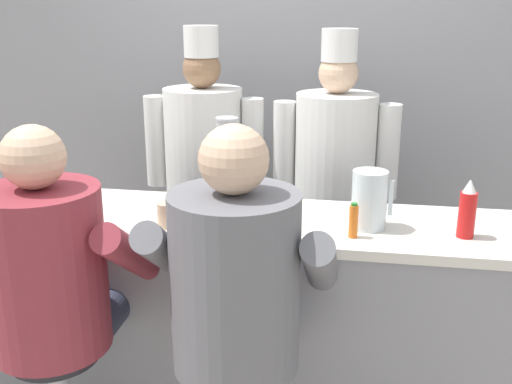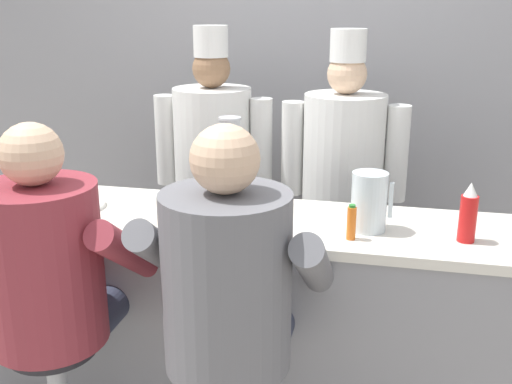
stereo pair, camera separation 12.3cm
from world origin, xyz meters
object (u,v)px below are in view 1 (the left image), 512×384
Objects in this scene: breakfast_plate at (68,207)px; diner_seated_maroon at (52,276)px; water_pitcher_clear at (369,200)px; cup_stack_steel at (227,161)px; hot_sauce_bottle_orange at (353,221)px; ketchup_bottle_red at (467,210)px; cereal_bowl at (12,211)px; napkin_dispenser_chrome at (233,205)px; diner_seated_grey at (238,288)px; cook_in_whites_near at (204,168)px; cook_in_whites_far at (334,176)px; coffee_mug_tan at (169,215)px.

diner_seated_maroon reaches higher than breakfast_plate.
cup_stack_steel reaches higher than water_pitcher_clear.
diner_seated_maroon is at bearing -156.65° from water_pitcher_clear.
hot_sauce_bottle_orange is at bearing 19.04° from diner_seated_maroon.
ketchup_bottle_red is 1.63× the size of cereal_bowl.
napkin_dispenser_chrome is at bearing 40.77° from diner_seated_maroon.
diner_seated_grey is 1.40m from cook_in_whites_near.
hot_sauce_bottle_orange is 0.08× the size of cook_in_whites_far.
cup_stack_steel is 0.75m from diner_seated_grey.
hot_sauce_bottle_orange is 0.08× the size of cook_in_whites_near.
hot_sauce_bottle_orange is at bearing -13.78° from napkin_dispenser_chrome.
breakfast_plate is at bearing 166.68° from coffee_mug_tan.
diner_seated_grey reaches higher than hot_sauce_bottle_orange.
cereal_bowl is 0.10× the size of diner_seated_maroon.
diner_seated_grey is at bearing -29.24° from breakfast_plate.
cook_in_whites_near is at bearing 178.39° from cook_in_whites_far.
cup_stack_steel is at bearing 149.72° from hot_sauce_bottle_orange.
hot_sauce_bottle_orange is at bearing -30.28° from cup_stack_steel.
hot_sauce_bottle_orange is 0.72m from coffee_mug_tan.
breakfast_plate is 0.72m from napkin_dispenser_chrome.
coffee_mug_tan is at bearing -83.63° from cook_in_whites_near.
cook_in_whites_far is at bearing 36.95° from cereal_bowl.
hot_sauce_bottle_orange is 0.96m from cook_in_whites_far.
napkin_dispenser_chrome is (-0.90, 0.04, -0.05)m from ketchup_bottle_red.
ketchup_bottle_red is at bearing -6.41° from water_pitcher_clear.
napkin_dispenser_chrome is at bearing -72.14° from cup_stack_steel.
cook_in_whites_near reaches higher than napkin_dispenser_chrome.
diner_seated_grey is (0.18, -0.68, -0.26)m from cup_stack_steel.
cook_in_whites_near is at bearing 60.17° from cereal_bowl.
cup_stack_steel is (-0.55, 0.32, 0.13)m from hot_sauce_bottle_orange.
cup_stack_steel is 0.26× the size of diner_seated_grey.
cook_in_whites_far reaches higher than ketchup_bottle_red.
coffee_mug_tan is at bearing -179.35° from hot_sauce_bottle_orange.
napkin_dispenser_chrome is at bearing 8.30° from cereal_bowl.
cereal_bowl is 0.08× the size of cook_in_whites_near.
hot_sauce_bottle_orange is 0.36× the size of cup_stack_steel.
hot_sauce_bottle_orange is at bearing -5.05° from breakfast_plate.
water_pitcher_clear is 0.79m from coffee_mug_tan.
coffee_mug_tan is (-0.72, -0.01, -0.02)m from hot_sauce_bottle_orange.
diner_seated_maroon is at bearing -132.63° from coffee_mug_tan.
coffee_mug_tan is at bearing 134.67° from diner_seated_grey.
ketchup_bottle_red is 1.81m from cereal_bowl.
cereal_bowl is (-1.45, -0.13, -0.09)m from water_pitcher_clear.
diner_seated_maroon is 1.61m from cook_in_whites_far.
diner_seated_maroon reaches higher than water_pitcher_clear.
cup_stack_steel reaches higher than ketchup_bottle_red.
diner_seated_maroon is at bearing -125.70° from cup_stack_steel.
cook_in_whites_near reaches higher than water_pitcher_clear.
coffee_mug_tan is 0.26m from napkin_dispenser_chrome.
diner_seated_maroon is 0.84× the size of cook_in_whites_near.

